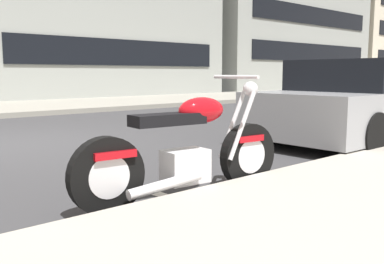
{
  "coord_description": "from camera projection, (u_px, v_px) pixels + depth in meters",
  "views": [
    {
      "loc": [
        -2.44,
        -7.07,
        1.14
      ],
      "look_at": [
        0.42,
        -3.88,
        0.56
      ],
      "focal_mm": 40.85,
      "sensor_mm": 36.0,
      "label": 1
    }
  ],
  "objects": [
    {
      "name": "parked_motorcycle",
      "position": [
        188.0,
        152.0,
        3.93
      ],
      "size": [
        2.17,
        0.62,
        1.12
      ],
      "rotation": [
        0.0,
        0.0,
        -0.1
      ],
      "color": "black",
      "rests_on": "ground"
    },
    {
      "name": "parked_car_mid_block",
      "position": [
        366.0,
        102.0,
        7.47
      ],
      "size": [
        4.59,
        1.97,
        1.35
      ],
      "rotation": [
        0.0,
        0.0,
        -0.01
      ],
      "color": "gray",
      "rests_on": "ground"
    },
    {
      "name": "townhouse_near_left",
      "position": [
        357.0,
        26.0,
        40.36
      ],
      "size": [
        11.84,
        9.12,
        10.95
      ],
      "color": "beige",
      "rests_on": "ground"
    },
    {
      "name": "ground_plane",
      "position": [
        11.0,
        145.0,
        6.99
      ],
      "size": [
        260.0,
        260.0,
        0.0
      ],
      "primitive_type": "plane",
      "color": "#333335"
    },
    {
      "name": "townhouse_mid_block",
      "position": [
        252.0,
        12.0,
        31.7
      ],
      "size": [
        14.62,
        10.61,
        11.15
      ],
      "color": "#939993",
      "rests_on": "ground"
    },
    {
      "name": "sidewalk_far_curb",
      "position": [
        226.0,
        97.0,
        19.87
      ],
      "size": [
        120.0,
        5.0,
        0.14
      ],
      "primitive_type": "cube",
      "color": "gray",
      "rests_on": "ground"
    },
    {
      "name": "townhouse_far_uphill",
      "position": [
        77.0,
        3.0,
        21.39
      ],
      "size": [
        12.04,
        8.27,
        9.14
      ],
      "color": "#939993",
      "rests_on": "ground"
    },
    {
      "name": "car_opposite_curb",
      "position": [
        336.0,
        83.0,
        19.74
      ],
      "size": [
        4.27,
        1.99,
        1.47
      ],
      "rotation": [
        0.0,
        0.0,
        3.16
      ],
      "color": "black",
      "rests_on": "ground"
    },
    {
      "name": "parking_stall_stripe",
      "position": [
        143.0,
        189.0,
        4.31
      ],
      "size": [
        0.12,
        2.2,
        0.01
      ],
      "primitive_type": "cube",
      "color": "silver",
      "rests_on": "ground"
    }
  ]
}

